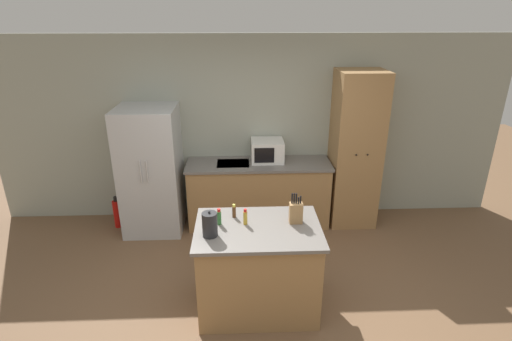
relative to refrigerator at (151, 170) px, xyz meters
The scene contains 13 objects.
ground_plane 2.51m from the refrigerator, 54.69° to the right, with size 14.00×14.00×0.00m, color brown.
wall_back 1.49m from the refrigerator, 16.52° to the left, with size 7.20×0.06×2.60m.
refrigerator is the anchor object (origin of this frame).
back_counter 1.51m from the refrigerator, ahead, with size 1.99×0.63×0.92m.
pantry_cabinet 2.80m from the refrigerator, ahead, with size 0.63×0.61×2.16m.
kitchen_island 2.21m from the refrigerator, 51.11° to the right, with size 1.22×0.85×0.93m.
microwave 1.60m from the refrigerator, ahead, with size 0.44×0.39×0.30m.
knife_block 2.38m from the refrigerator, 42.93° to the right, with size 0.13×0.09×0.31m.
spice_bottle_tall_dark 1.90m from the refrigerator, 58.61° to the right, with size 0.04×0.04×0.17m.
spice_bottle_short_red 2.06m from the refrigerator, 52.69° to the right, with size 0.04×0.04×0.16m.
spice_bottle_amber_oil 1.87m from the refrigerator, 52.59° to the right, with size 0.04×0.04×0.14m.
kettle 2.05m from the refrigerator, 63.45° to the right, with size 0.14×0.14×0.26m.
fire_extinguisher 0.85m from the refrigerator, behind, with size 0.10×0.10×0.47m.
Camera 1 is at (-0.16, -3.12, 2.89)m, focal length 28.00 mm.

